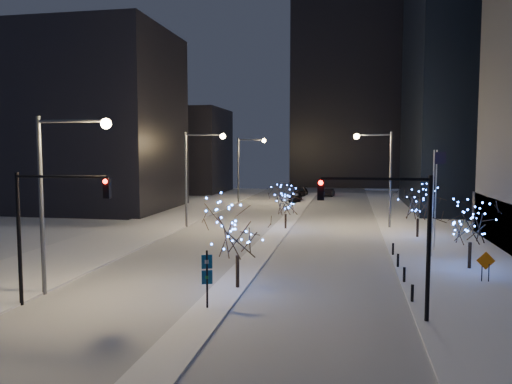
% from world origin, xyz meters
% --- Properties ---
extents(ground, '(160.00, 160.00, 0.00)m').
position_xyz_m(ground, '(0.00, 0.00, 0.00)').
color(ground, white).
rests_on(ground, ground).
extents(road, '(20.00, 130.00, 0.02)m').
position_xyz_m(road, '(0.00, 35.00, 0.01)').
color(road, '#AEB2BD').
rests_on(road, ground).
extents(median, '(2.00, 80.00, 0.15)m').
position_xyz_m(median, '(0.00, 30.00, 0.07)').
color(median, white).
rests_on(median, ground).
extents(east_sidewalk, '(10.00, 90.00, 0.15)m').
position_xyz_m(east_sidewalk, '(15.00, 20.00, 0.07)').
color(east_sidewalk, white).
rests_on(east_sidewalk, ground).
extents(west_sidewalk, '(8.00, 90.00, 0.15)m').
position_xyz_m(west_sidewalk, '(-14.00, 20.00, 0.07)').
color(west_sidewalk, white).
rests_on(west_sidewalk, ground).
extents(filler_west_near, '(22.00, 18.00, 24.00)m').
position_xyz_m(filler_west_near, '(-28.00, 40.00, 12.00)').
color(filler_west_near, black).
rests_on(filler_west_near, ground).
extents(filler_west_far, '(18.00, 16.00, 16.00)m').
position_xyz_m(filler_west_far, '(-26.00, 70.00, 8.00)').
color(filler_west_far, black).
rests_on(filler_west_far, ground).
extents(horizon_block, '(24.00, 14.00, 42.00)m').
position_xyz_m(horizon_block, '(6.00, 92.00, 21.00)').
color(horizon_block, black).
rests_on(horizon_block, ground).
extents(street_lamp_w_near, '(4.40, 0.56, 10.00)m').
position_xyz_m(street_lamp_w_near, '(-8.94, 2.00, 6.50)').
color(street_lamp_w_near, '#595E66').
rests_on(street_lamp_w_near, ground).
extents(street_lamp_w_mid, '(4.40, 0.56, 10.00)m').
position_xyz_m(street_lamp_w_mid, '(-8.94, 27.00, 6.50)').
color(street_lamp_w_mid, '#595E66').
rests_on(street_lamp_w_mid, ground).
extents(street_lamp_w_far, '(4.40, 0.56, 10.00)m').
position_xyz_m(street_lamp_w_far, '(-8.94, 52.00, 6.50)').
color(street_lamp_w_far, '#595E66').
rests_on(street_lamp_w_far, ground).
extents(street_lamp_east, '(3.90, 0.56, 10.00)m').
position_xyz_m(street_lamp_east, '(10.08, 30.00, 6.45)').
color(street_lamp_east, '#595E66').
rests_on(street_lamp_east, ground).
extents(traffic_signal_west, '(5.26, 0.43, 7.00)m').
position_xyz_m(traffic_signal_west, '(-8.44, -0.00, 4.76)').
color(traffic_signal_west, black).
rests_on(traffic_signal_west, ground).
extents(traffic_signal_east, '(5.26, 0.43, 7.00)m').
position_xyz_m(traffic_signal_east, '(8.94, 1.00, 4.76)').
color(traffic_signal_east, black).
rests_on(traffic_signal_east, ground).
extents(flagpoles, '(1.35, 2.60, 8.00)m').
position_xyz_m(flagpoles, '(13.37, 17.25, 4.80)').
color(flagpoles, silver).
rests_on(flagpoles, east_sidewalk).
extents(bollards, '(0.16, 12.16, 0.90)m').
position_xyz_m(bollards, '(10.20, 10.00, 0.60)').
color(bollards, black).
rests_on(bollards, east_sidewalk).
extents(car_near, '(1.96, 4.74, 1.61)m').
position_xyz_m(car_near, '(-1.50, 55.19, 0.80)').
color(car_near, black).
rests_on(car_near, ground).
extents(car_mid, '(1.88, 4.25, 1.36)m').
position_xyz_m(car_mid, '(3.42, 65.46, 0.68)').
color(car_mid, black).
rests_on(car_mid, ground).
extents(car_far, '(2.57, 5.49, 1.55)m').
position_xyz_m(car_far, '(-1.65, 64.96, 0.78)').
color(car_far, black).
rests_on(car_far, ground).
extents(holiday_tree_median_near, '(4.84, 4.84, 5.28)m').
position_xyz_m(holiday_tree_median_near, '(0.50, 4.98, 3.57)').
color(holiday_tree_median_near, black).
rests_on(holiday_tree_median_near, median).
extents(holiday_tree_median_far, '(4.76, 4.76, 4.52)m').
position_xyz_m(holiday_tree_median_far, '(0.50, 27.29, 3.01)').
color(holiday_tree_median_far, black).
rests_on(holiday_tree_median_far, median).
extents(holiday_tree_plaza_near, '(3.77, 3.77, 4.66)m').
position_xyz_m(holiday_tree_plaza_near, '(14.93, 12.48, 3.23)').
color(holiday_tree_plaza_near, black).
rests_on(holiday_tree_plaza_near, east_sidewalk).
extents(holiday_tree_plaza_far, '(4.24, 4.24, 4.85)m').
position_xyz_m(holiday_tree_plaza_far, '(13.09, 24.58, 3.28)').
color(holiday_tree_plaza_far, black).
rests_on(holiday_tree_plaza_far, east_sidewalk).
extents(wayfinding_sign, '(0.54, 0.27, 3.10)m').
position_xyz_m(wayfinding_sign, '(-0.18, 1.00, 1.90)').
color(wayfinding_sign, black).
rests_on(wayfinding_sign, ground).
extents(construction_sign, '(1.12, 0.11, 1.84)m').
position_xyz_m(construction_sign, '(15.07, 9.02, 1.26)').
color(construction_sign, black).
rests_on(construction_sign, east_sidewalk).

